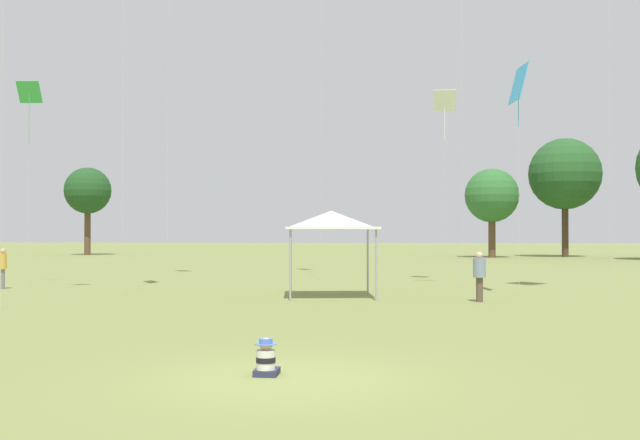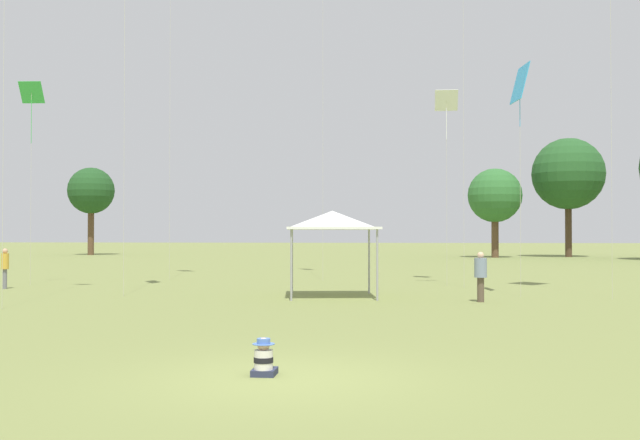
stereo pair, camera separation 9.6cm
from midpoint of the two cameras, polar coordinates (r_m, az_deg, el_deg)
The scene contains 11 objects.
ground_plane at distance 11.48m, azimuth -2.51°, elevation -12.01°, with size 300.00×300.00×0.00m, color olive.
seated_toddler at distance 11.70m, azimuth -4.07°, elevation -10.54°, with size 0.37×0.48×0.59m.
person_standing_0 at distance 24.29m, azimuth 12.25°, elevation -3.94°, with size 0.48×0.48×1.59m.
person_standing_3 at distance 31.76m, azimuth -22.79°, elevation -3.13°, with size 0.37×0.37×1.58m.
canopy_tent at distance 25.52m, azimuth 1.06°, elevation -0.04°, with size 3.44×3.44×2.95m.
kite_6 at distance 31.59m, azimuth 9.70°, elevation 8.59°, with size 0.95×0.56×8.05m.
kite_7 at distance 34.08m, azimuth -21.05°, elevation 8.66°, with size 0.99×0.55×8.53m.
kite_8 at distance 27.03m, azimuth 15.08°, elevation 9.81°, with size 0.51×1.34×7.97m.
distant_tree_0 at distance 76.94m, azimuth -17.01°, elevation 2.10°, with size 4.54×4.54×8.61m.
distant_tree_1 at distance 71.18m, azimuth 18.42°, elevation 3.34°, with size 6.45×6.45×10.74m.
distant_tree_2 at distance 67.68m, azimuth 13.22°, elevation 1.80°, with size 4.75×4.75×7.86m.
Camera 2 is at (1.59, -11.16, 2.20)m, focal length 42.00 mm.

